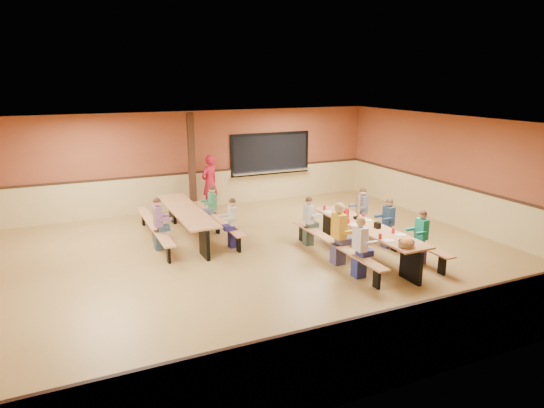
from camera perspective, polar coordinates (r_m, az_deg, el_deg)
name	(u,v)px	position (r m, az deg, el deg)	size (l,w,h in m)	color
ground	(256,261)	(10.92, -1.84, -6.66)	(12.00, 12.00, 0.00)	olive
room_envelope	(256,231)	(10.69, -1.87, -3.21)	(12.04, 10.04, 3.02)	brown
kitchen_pass_through	(270,156)	(15.95, -0.18, 5.73)	(2.78, 0.28, 1.38)	black
structural_post	(192,164)	(14.49, -9.41, 4.66)	(0.18, 0.18, 3.00)	black
cafeteria_table_main	(366,234)	(11.22, 11.00, -3.49)	(1.91, 3.70, 0.74)	#B47647
cafeteria_table_second	(186,218)	(12.49, -10.06, -1.58)	(1.91, 3.70, 0.74)	#B47647
seated_child_white_left	(360,248)	(10.01, 10.28, -5.06)	(0.40, 0.32, 1.27)	silver
seated_adult_yellow	(339,234)	(10.62, 7.85, -3.54)	(0.44, 0.36, 1.36)	gold
seated_child_grey_left	(308,222)	(11.75, 4.32, -2.08)	(0.36, 0.29, 1.18)	#B0B0B0
seated_child_teal_right	(421,237)	(11.06, 17.13, -3.78)	(0.36, 0.30, 1.19)	#14836C
seated_child_navy_right	(388,223)	(11.88, 13.52, -2.24)	(0.36, 0.30, 1.20)	navy
seated_child_char_right	(362,212)	(12.71, 10.54, -0.90)	(0.38, 0.31, 1.23)	#50545A
seated_child_purple_sec	(158,224)	(11.74, -13.23, -2.32)	(0.38, 0.31, 1.24)	#7B4E78
seated_child_green_sec	(213,208)	(13.05, -7.01, -0.47)	(0.35, 0.29, 1.17)	#358054
seated_child_tan_sec	(233,223)	(11.61, -4.63, -2.28)	(0.36, 0.30, 1.19)	#BDB29A
standing_woman	(210,183)	(14.91, -7.34, 2.50)	(0.62, 0.41, 1.71)	#B1142B
punch_pitcher	(346,213)	(11.63, 8.69, -1.07)	(0.16, 0.16, 0.22)	#AC1717
chip_bowl	(406,243)	(9.91, 15.54, -4.46)	(0.32, 0.32, 0.15)	orange
napkin_dispenser	(377,225)	(10.96, 12.30, -2.47)	(0.10, 0.14, 0.13)	black
condiment_mustard	(360,220)	(11.20, 10.34, -1.89)	(0.06, 0.06, 0.17)	yellow
condiment_ketchup	(364,224)	(10.95, 10.73, -2.29)	(0.06, 0.06, 0.17)	#B2140F
table_paddle	(358,213)	(11.55, 10.09, -1.10)	(0.16, 0.16, 0.56)	black
place_settings	(367,223)	(11.14, 11.07, -2.17)	(0.65, 3.30, 0.11)	beige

